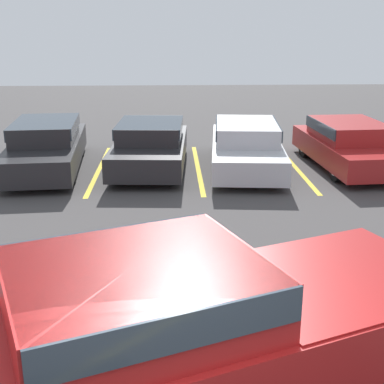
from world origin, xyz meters
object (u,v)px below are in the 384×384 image
object	(u,v)px
parked_sedan_d	(349,143)
pickup_truck	(172,341)
parked_sedan_b	(150,144)
parked_sedan_c	(246,144)
parked_sedan_a	(46,144)

from	to	relation	value
parked_sedan_d	pickup_truck	bearing A→B (deg)	-30.64
parked_sedan_b	parked_sedan_c	bearing A→B (deg)	91.97
parked_sedan_b	parked_sedan_c	distance (m)	2.52
pickup_truck	parked_sedan_b	size ratio (longest dim) A/B	1.48
pickup_truck	parked_sedan_c	size ratio (longest dim) A/B	1.34
parked_sedan_a	parked_sedan_b	xyz separation A→B (m)	(2.72, -0.04, -0.02)
parked_sedan_d	parked_sedan_b	bearing A→B (deg)	-94.61
pickup_truck	parked_sedan_d	xyz separation A→B (m)	(4.75, 9.37, -0.21)
parked_sedan_b	parked_sedan_d	bearing A→B (deg)	92.50
parked_sedan_a	parked_sedan_b	bearing A→B (deg)	84.63
pickup_truck	parked_sedan_d	size ratio (longest dim) A/B	1.43
pickup_truck	parked_sedan_c	distance (m)	9.60
parked_sedan_a	parked_sedan_b	size ratio (longest dim) A/B	1.13
pickup_truck	parked_sedan_c	xyz separation A→B (m)	(2.00, 9.39, -0.22)
parked_sedan_c	parked_sedan_d	world-z (taller)	parked_sedan_d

